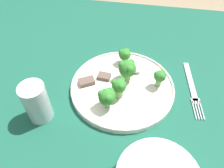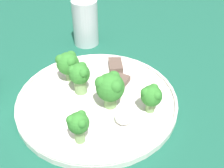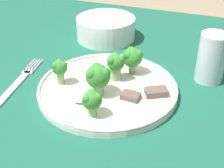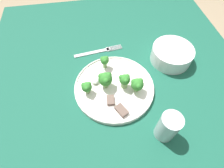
# 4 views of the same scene
# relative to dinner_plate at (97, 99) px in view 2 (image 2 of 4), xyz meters

# --- Properties ---
(table) EXTENTS (1.33, 1.03, 0.72)m
(table) POSITION_rel_dinner_plate_xyz_m (0.06, 0.02, -0.09)
(table) COLOR #195642
(table) RESTS_ON ground_plane
(dinner_plate) EXTENTS (0.29, 0.29, 0.02)m
(dinner_plate) POSITION_rel_dinner_plate_xyz_m (0.00, 0.00, 0.00)
(dinner_plate) COLOR white
(dinner_plate) RESTS_ON table
(drinking_glass) EXTENTS (0.06, 0.06, 0.11)m
(drinking_glass) POSITION_rel_dinner_plate_xyz_m (0.19, 0.12, 0.04)
(drinking_glass) COLOR silver
(drinking_glass) RESTS_ON table
(broccoli_floret_near_rim_left) EXTENTS (0.04, 0.04, 0.05)m
(broccoli_floret_near_rim_left) POSITION_rel_dinner_plate_xyz_m (0.01, -0.10, 0.04)
(broccoli_floret_near_rim_left) COLOR #7FA866
(broccoli_floret_near_rim_left) RESTS_ON dinner_plate
(broccoli_floret_center_left) EXTENTS (0.05, 0.05, 0.07)m
(broccoli_floret_center_left) POSITION_rel_dinner_plate_xyz_m (-0.01, -0.03, 0.04)
(broccoli_floret_center_left) COLOR #7FA866
(broccoli_floret_center_left) RESTS_ON dinner_plate
(broccoli_floret_back_left) EXTENTS (0.03, 0.03, 0.05)m
(broccoli_floret_back_left) POSITION_rel_dinner_plate_xyz_m (-0.10, -0.02, 0.04)
(broccoli_floret_back_left) COLOR #7FA866
(broccoli_floret_back_left) RESTS_ON dinner_plate
(broccoli_floret_front_left) EXTENTS (0.04, 0.04, 0.06)m
(broccoli_floret_front_left) POSITION_rel_dinner_plate_xyz_m (0.03, 0.07, 0.04)
(broccoli_floret_front_left) COLOR #7FA866
(broccoli_floret_front_left) RESTS_ON dinner_plate
(broccoli_floret_center_back) EXTENTS (0.04, 0.04, 0.06)m
(broccoli_floret_center_back) POSITION_rel_dinner_plate_xyz_m (0.00, 0.04, 0.04)
(broccoli_floret_center_back) COLOR #7FA866
(broccoli_floret_center_back) RESTS_ON dinner_plate
(meat_slice_front_slice) EXTENTS (0.04, 0.03, 0.01)m
(meat_slice_front_slice) POSITION_rel_dinner_plate_xyz_m (0.06, -0.02, 0.01)
(meat_slice_front_slice) COLOR brown
(meat_slice_front_slice) RESTS_ON dinner_plate
(meat_slice_middle_slice) EXTENTS (0.05, 0.04, 0.01)m
(meat_slice_middle_slice) POSITION_rel_dinner_plate_xyz_m (0.10, 0.01, 0.01)
(meat_slice_middle_slice) COLOR brown
(meat_slice_middle_slice) RESTS_ON dinner_plate
(sauce_dollop) EXTENTS (0.03, 0.03, 0.02)m
(sauce_dollop) POSITION_rel_dinner_plate_xyz_m (-0.03, -0.07, 0.01)
(sauce_dollop) COLOR white
(sauce_dollop) RESTS_ON dinner_plate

